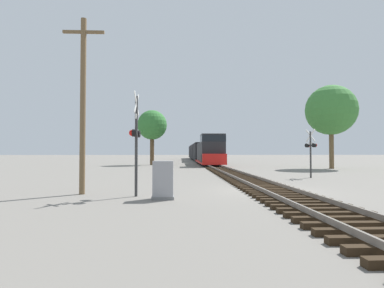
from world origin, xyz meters
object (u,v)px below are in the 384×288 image
Objects in this scene: freight_train at (199,152)px; relay_cabinet at (163,180)px; crossing_signal_far at (311,148)px; utility_pole at (83,102)px; crossing_signal_near at (136,137)px; tree_far_right at (331,110)px; tree_mid_background at (152,125)px.

freight_train is 52.87m from relay_cabinet.
utility_pole is (-13.63, -7.83, 1.92)m from crossing_signal_far.
freight_train is at bearing 175.91° from crossing_signal_near.
crossing_signal_far is at bearing -122.87° from tree_far_right.
utility_pole is at bearing -90.46° from tree_mid_background.
relay_cabinet is at bearing -95.25° from freight_train.
freight_train is at bearing 84.75° from relay_cabinet.
crossing_signal_far is 26.13m from tree_mid_background.
crossing_signal_near is 2.98m from utility_pole.
crossing_signal_near is 14.12m from crossing_signal_far.
tree_mid_background is (0.24, 29.99, 1.67)m from utility_pole.
tree_mid_background is at bearing 96.07° from relay_cabinet.
tree_far_right is at bearing 42.68° from utility_pole.
tree_far_right reaches higher than freight_train.
utility_pole is at bearing 101.97° from crossing_signal_far.
tree_far_right is 1.18× the size of tree_mid_background.
crossing_signal_far is 14.62m from tree_far_right.
tree_mid_background is (-2.17, 30.74, 3.25)m from crossing_signal_near.
tree_mid_background reaches higher than relay_cabinet.
tree_far_right is at bearing 50.14° from relay_cabinet.
crossing_signal_far is 0.44× the size of tree_mid_background.
tree_far_right is (17.59, 21.07, 5.81)m from relay_cabinet.
tree_far_right is (18.77, 20.28, 4.08)m from crossing_signal_near.
utility_pole reaches higher than crossing_signal_far.
freight_train is 43.58m from crossing_signal_far.
freight_train is 7.33× the size of tree_mid_background.
tree_far_right is at bearing -26.52° from tree_mid_background.
tree_far_right reaches higher than utility_pole.
tree_far_right is 23.42m from tree_mid_background.
tree_mid_background is at bearing 153.48° from tree_far_right.
crossing_signal_near is at bearing 109.50° from crossing_signal_far.
utility_pole is at bearing -99.37° from freight_train.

